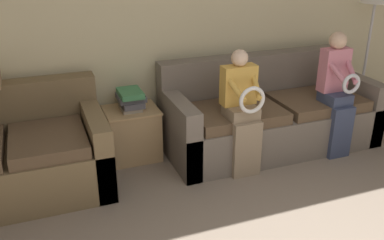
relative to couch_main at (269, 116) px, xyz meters
name	(u,v)px	position (x,y,z in m)	size (l,w,h in m)	color
wall_back	(187,23)	(-0.74, 0.51, 0.94)	(7.04, 0.06, 2.55)	beige
couch_main	(269,116)	(0.00, 0.00, 0.00)	(2.24, 0.90, 0.94)	#70665B
couch_side	(10,158)	(-2.58, -0.01, -0.01)	(1.64, 0.98, 0.90)	brown
child_left_seated	(242,109)	(-0.53, -0.38, 0.30)	(0.33, 0.37, 1.17)	gray
child_right_seated	(337,89)	(0.53, -0.37, 0.35)	(0.29, 0.38, 1.25)	#384260
side_shelf	(132,133)	(-1.44, 0.23, -0.06)	(0.53, 0.45, 0.52)	tan
book_stack	(131,99)	(-1.43, 0.23, 0.30)	(0.26, 0.31, 0.20)	gray
floor_lamp	(374,7)	(1.35, 0.17, 1.04)	(0.35, 0.35, 1.61)	#2D2B28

